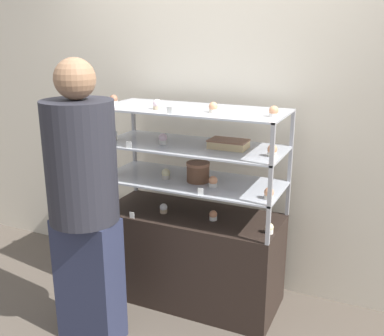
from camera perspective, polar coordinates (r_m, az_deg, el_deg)
name	(u,v)px	position (r m, az deg, el deg)	size (l,w,h in m)	color
ground_plane	(192,297)	(3.50, 0.00, -16.02)	(20.00, 20.00, 0.00)	brown
back_wall	(215,116)	(3.38, 2.94, 6.60)	(8.00, 0.05, 2.60)	beige
display_base	(192,256)	(3.33, 0.00, -11.14)	(1.25, 0.54, 0.67)	black
display_riser_lower	(192,182)	(3.10, 0.00, -1.78)	(1.25, 0.54, 0.25)	#99999E
display_riser_middle	(192,147)	(3.03, 0.00, 2.67)	(1.25, 0.54, 0.25)	#99999E
display_riser_upper	(192,111)	(2.98, 0.00, 7.30)	(1.25, 0.54, 0.25)	#99999E
layer_cake_centerpiece	(198,172)	(3.05, 0.77, -0.49)	(0.16, 0.16, 0.13)	brown
sheet_cake_frosted	(228,144)	(2.95, 4.66, 3.07)	(0.25, 0.16, 0.06)	#DBBC84
cupcake_0	(114,204)	(3.32, -9.90, -4.47)	(0.05, 0.05, 0.07)	#CCB28C
cupcake_1	(164,208)	(3.19, -3.63, -5.14)	(0.05, 0.05, 0.07)	#CCB28C
cupcake_2	(213,215)	(3.07, 2.71, -6.04)	(0.05, 0.05, 0.07)	white
cupcake_3	(269,228)	(2.91, 9.79, -7.57)	(0.05, 0.05, 0.07)	white
price_tag_0	(132,215)	(3.13, -7.64, -5.96)	(0.04, 0.00, 0.04)	white
cupcake_4	(113,171)	(3.24, -10.00, -0.35)	(0.06, 0.06, 0.07)	white
cupcake_5	(166,174)	(3.12, -3.35, -0.77)	(0.06, 0.06, 0.07)	beige
cupcake_6	(213,182)	(2.96, 2.69, -1.75)	(0.06, 0.06, 0.07)	white
cupcake_7	(269,194)	(2.78, 9.74, -3.21)	(0.06, 0.06, 0.07)	beige
price_tag_1	(201,192)	(2.81, 1.09, -3.01)	(0.04, 0.00, 0.04)	white
cupcake_8	(113,135)	(3.22, -9.98, 4.16)	(0.06, 0.06, 0.08)	beige
cupcake_9	(163,139)	(3.05, -3.71, 3.70)	(0.06, 0.06, 0.08)	white
cupcake_10	(272,151)	(2.78, 10.15, 2.18)	(0.06, 0.06, 0.08)	beige
price_tag_2	(129,145)	(2.97, -8.02, 2.92)	(0.04, 0.00, 0.04)	white
cupcake_11	(114,100)	(3.21, -9.93, 8.54)	(0.06, 0.06, 0.07)	white
cupcake_12	(157,105)	(2.96, -4.44, 8.04)	(0.06, 0.06, 0.07)	#CCB28C
cupcake_13	(213,108)	(2.83, 2.71, 7.67)	(0.06, 0.06, 0.07)	beige
cupcake_14	(274,112)	(2.71, 10.33, 7.05)	(0.06, 0.06, 0.07)	white
price_tag_3	(169,110)	(2.77, -2.89, 7.32)	(0.04, 0.00, 0.04)	white
customer_figure	(84,200)	(2.74, -13.58, -3.97)	(0.41, 0.41, 1.77)	#282D47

